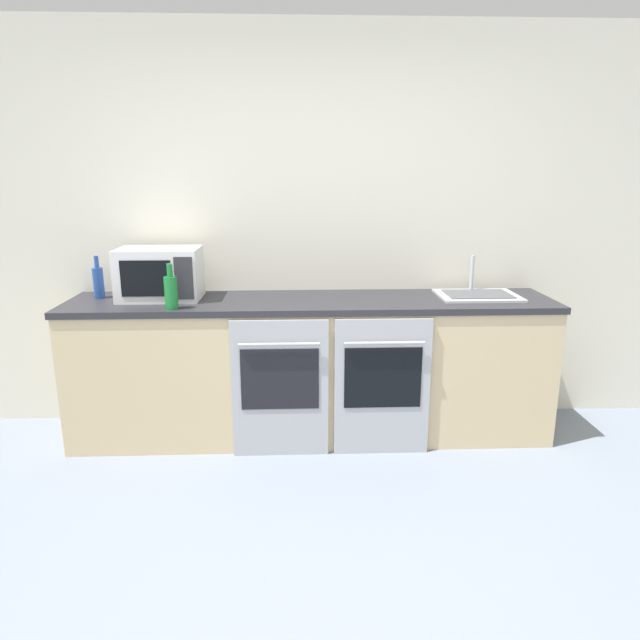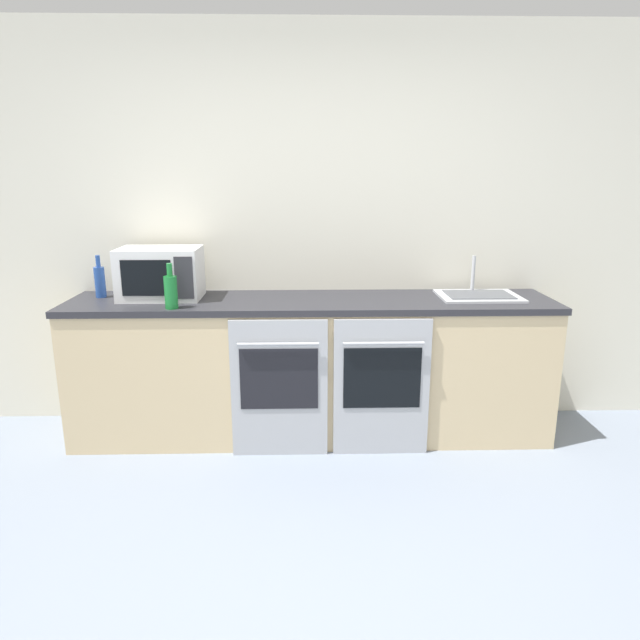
% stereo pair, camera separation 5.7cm
% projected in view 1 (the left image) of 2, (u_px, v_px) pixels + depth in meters
% --- Properties ---
extents(ground_plane, '(16.00, 16.00, 0.00)m').
position_uv_depth(ground_plane, '(324.00, 627.00, 2.17)').
color(ground_plane, gray).
extents(wall_back, '(10.00, 0.06, 2.60)m').
position_uv_depth(wall_back, '(310.00, 231.00, 3.79)').
color(wall_back, silver).
rests_on(wall_back, ground_plane).
extents(counter_back, '(3.04, 0.61, 0.90)m').
position_uv_depth(counter_back, '(312.00, 367.00, 3.69)').
color(counter_back, '#D1B789').
rests_on(counter_back, ground_plane).
extents(oven_left, '(0.58, 0.06, 0.85)m').
position_uv_depth(oven_left, '(280.00, 388.00, 3.39)').
color(oven_left, '#A8AAAF').
rests_on(oven_left, ground_plane).
extents(oven_right, '(0.58, 0.06, 0.85)m').
position_uv_depth(oven_right, '(382.00, 386.00, 3.41)').
color(oven_right, '#A8AAAF').
rests_on(oven_right, ground_plane).
extents(microwave, '(0.50, 0.33, 0.32)m').
position_uv_depth(microwave, '(160.00, 274.00, 3.55)').
color(microwave, silver).
rests_on(microwave, counter_back).
extents(bottle_blue, '(0.07, 0.07, 0.27)m').
position_uv_depth(bottle_blue, '(98.00, 282.00, 3.59)').
color(bottle_blue, '#234793').
rests_on(bottle_blue, counter_back).
extents(bottle_green, '(0.08, 0.08, 0.27)m').
position_uv_depth(bottle_green, '(171.00, 291.00, 3.30)').
color(bottle_green, '#19722D').
rests_on(bottle_green, counter_back).
extents(sink, '(0.51, 0.38, 0.24)m').
position_uv_depth(sink, '(478.00, 294.00, 3.65)').
color(sink, '#B7BABF').
rests_on(sink, counter_back).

